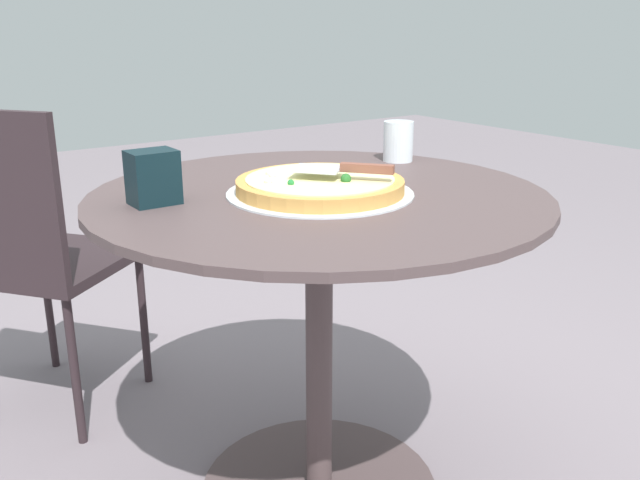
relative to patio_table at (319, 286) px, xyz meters
The scene contains 6 objects.
patio_table is the anchor object (origin of this frame).
pizza_on_tray 0.23m from the patio_table, 61.38° to the left, with size 0.39×0.39×0.05m.
pizza_server 0.27m from the patio_table, 115.24° to the left, with size 0.17×0.19×0.02m.
drinking_cup 0.47m from the patio_table, 156.40° to the right, with size 0.08×0.08×0.10m, color white.
napkin_dispenser 0.43m from the patio_table, 19.15° to the right, with size 0.09×0.07×0.11m, color black.
patio_chair_near 0.85m from the patio_table, 59.17° to the right, with size 0.57×0.57×0.89m.
Camera 1 is at (0.82, 1.15, 1.09)m, focal length 38.62 mm.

